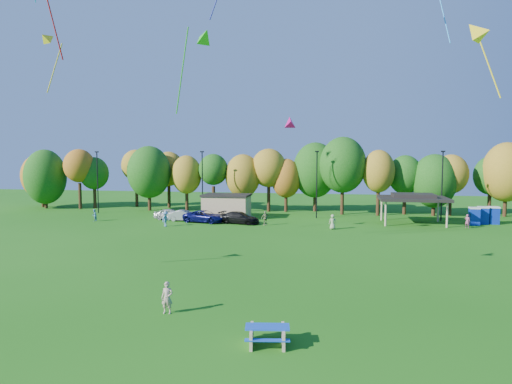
% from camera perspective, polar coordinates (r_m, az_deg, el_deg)
% --- Properties ---
extents(ground, '(160.00, 160.00, 0.00)m').
position_cam_1_polar(ground, '(23.82, -2.01, -16.28)').
color(ground, '#19600F').
rests_on(ground, ground).
extents(tree_line, '(93.57, 10.55, 11.15)m').
position_cam_1_polar(tree_line, '(67.56, 5.25, 2.40)').
color(tree_line, black).
rests_on(tree_line, ground).
extents(lamp_posts, '(64.50, 0.25, 9.09)m').
position_cam_1_polar(lamp_posts, '(61.91, 7.60, 1.24)').
color(lamp_posts, black).
rests_on(lamp_posts, ground).
extents(utility_building, '(6.30, 4.30, 3.25)m').
position_cam_1_polar(utility_building, '(61.91, -3.68, -1.76)').
color(utility_building, tan).
rests_on(utility_building, ground).
extents(pavilion, '(8.20, 6.20, 3.77)m').
position_cam_1_polar(pavilion, '(59.72, 19.03, -0.71)').
color(pavilion, tan).
rests_on(pavilion, ground).
extents(porta_potties, '(3.75, 2.40, 2.18)m').
position_cam_1_polar(porta_potties, '(62.84, 26.58, -2.64)').
color(porta_potties, '#0C289D').
rests_on(porta_potties, ground).
extents(picnic_table, '(2.19, 1.90, 0.85)m').
position_cam_1_polar(picnic_table, '(21.42, 1.43, -17.30)').
color(picnic_table, tan).
rests_on(picnic_table, ground).
extents(kite_flyer, '(0.64, 0.43, 1.73)m').
position_cam_1_polar(kite_flyer, '(25.55, -11.05, -12.85)').
color(kite_flyer, tan).
rests_on(kite_flyer, ground).
extents(car_a, '(4.54, 2.29, 1.48)m').
position_cam_1_polar(car_a, '(61.22, -10.66, -2.75)').
color(car_a, silver).
rests_on(car_a, ground).
extents(car_b, '(4.25, 1.53, 1.40)m').
position_cam_1_polar(car_b, '(59.80, -8.91, -2.94)').
color(car_b, '#929397').
rests_on(car_b, ground).
extents(car_c, '(5.84, 3.57, 1.51)m').
position_cam_1_polar(car_c, '(58.24, -6.44, -3.06)').
color(car_c, '#0D0F53').
rests_on(car_c, ground).
extents(car_d, '(5.43, 3.14, 1.48)m').
position_cam_1_polar(car_d, '(56.86, -2.09, -3.23)').
color(car_d, black).
rests_on(car_d, ground).
extents(far_person_0, '(0.92, 0.66, 1.74)m').
position_cam_1_polar(far_person_0, '(53.18, 9.55, -3.70)').
color(far_person_0, '#90A571').
rests_on(far_person_0, ground).
extents(far_person_1, '(1.02, 1.33, 1.81)m').
position_cam_1_polar(far_person_1, '(55.62, -11.22, -3.32)').
color(far_person_1, '#5082B1').
rests_on(far_person_1, ground).
extents(far_person_2, '(1.09, 0.85, 1.73)m').
position_cam_1_polar(far_person_2, '(55.54, 1.17, -3.29)').
color(far_person_2, '#838D56').
rests_on(far_person_2, ground).
extents(far_person_3, '(0.72, 0.68, 1.65)m').
position_cam_1_polar(far_person_3, '(58.77, 24.91, -3.32)').
color(far_person_3, '#9C496F').
rests_on(far_person_3, ground).
extents(far_person_4, '(0.62, 0.77, 1.54)m').
position_cam_1_polar(far_person_4, '(62.58, -19.56, -2.75)').
color(far_person_4, '#5296B5').
rests_on(far_person_4, ground).
extents(kite_0, '(3.29, 2.52, 5.60)m').
position_cam_1_polar(kite_0, '(36.87, 25.68, 17.61)').
color(kite_0, yellow).
extents(kite_1, '(1.05, 1.27, 1.11)m').
position_cam_1_polar(kite_1, '(29.82, 4.26, 8.82)').
color(kite_1, '#C40A69').
extents(kite_5, '(3.56, 3.59, 7.42)m').
position_cam_1_polar(kite_5, '(40.31, -6.52, 18.71)').
color(kite_5, green).
extents(kite_6, '(1.66, 3.14, 5.36)m').
position_cam_1_polar(kite_6, '(45.97, -24.38, 16.97)').
color(kite_6, gold).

